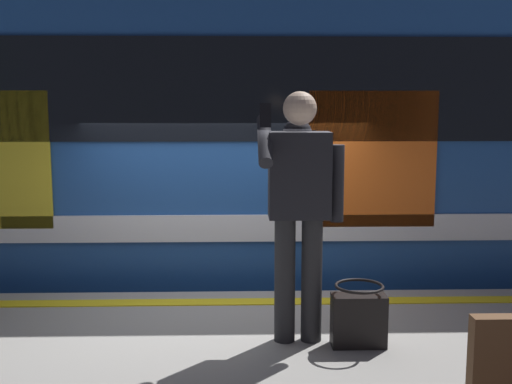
% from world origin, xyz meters
% --- Properties ---
extents(safety_line, '(13.07, 0.16, 0.01)m').
position_xyz_m(safety_line, '(0.00, 0.30, 1.08)').
color(safety_line, yellow).
rests_on(safety_line, platform).
extents(track_rail_near, '(17.34, 0.08, 0.16)m').
position_xyz_m(track_rail_near, '(0.00, -1.09, 0.08)').
color(track_rail_near, slate).
rests_on(track_rail_near, ground).
extents(track_rail_far, '(17.34, 0.08, 0.16)m').
position_xyz_m(track_rail_far, '(0.00, -2.53, 0.08)').
color(track_rail_far, slate).
rests_on(track_rail_far, ground).
extents(train_carriage, '(9.69, 3.00, 3.75)m').
position_xyz_m(train_carriage, '(0.39, -1.80, 2.41)').
color(train_carriage, '#1E478C').
rests_on(train_carriage, ground).
extents(passenger, '(0.57, 0.55, 1.67)m').
position_xyz_m(passenger, '(-0.52, 1.12, 2.06)').
color(passenger, '#262628').
rests_on(passenger, platform).
extents(handbag, '(0.36, 0.32, 0.42)m').
position_xyz_m(handbag, '(-0.91, 1.24, 1.27)').
color(handbag, black).
rests_on(handbag, platform).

